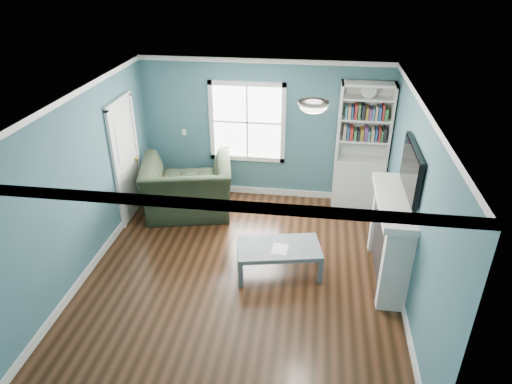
# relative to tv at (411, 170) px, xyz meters

# --- Properties ---
(floor) EXTENTS (5.00, 5.00, 0.00)m
(floor) POSITION_rel_tv_xyz_m (-2.20, -0.20, -1.72)
(floor) COLOR black
(floor) RESTS_ON ground
(room_walls) EXTENTS (5.00, 5.00, 5.00)m
(room_walls) POSITION_rel_tv_xyz_m (-2.20, -0.20, -0.14)
(room_walls) COLOR #355F6C
(room_walls) RESTS_ON ground
(trim) EXTENTS (4.50, 5.00, 2.60)m
(trim) POSITION_rel_tv_xyz_m (-2.20, -0.20, -0.49)
(trim) COLOR white
(trim) RESTS_ON ground
(window) EXTENTS (1.40, 0.06, 1.50)m
(window) POSITION_rel_tv_xyz_m (-2.50, 2.29, -0.27)
(window) COLOR white
(window) RESTS_ON room_walls
(bookshelf) EXTENTS (0.90, 0.35, 2.31)m
(bookshelf) POSITION_rel_tv_xyz_m (-0.43, 2.10, -0.80)
(bookshelf) COLOR silver
(bookshelf) RESTS_ON ground
(fireplace) EXTENTS (0.44, 1.58, 1.30)m
(fireplace) POSITION_rel_tv_xyz_m (-0.12, 0.00, -1.09)
(fireplace) COLOR black
(fireplace) RESTS_ON ground
(tv) EXTENTS (0.06, 1.10, 0.65)m
(tv) POSITION_rel_tv_xyz_m (0.00, 0.00, 0.00)
(tv) COLOR black
(tv) RESTS_ON fireplace
(door) EXTENTS (0.12, 0.98, 2.17)m
(door) POSITION_rel_tv_xyz_m (-4.42, 1.20, -0.65)
(door) COLOR silver
(door) RESTS_ON ground
(ceiling_fixture) EXTENTS (0.38, 0.38, 0.15)m
(ceiling_fixture) POSITION_rel_tv_xyz_m (-1.30, -0.10, 0.82)
(ceiling_fixture) COLOR white
(ceiling_fixture) RESTS_ON room_walls
(light_switch) EXTENTS (0.08, 0.01, 0.12)m
(light_switch) POSITION_rel_tv_xyz_m (-3.70, 2.28, -0.52)
(light_switch) COLOR white
(light_switch) RESTS_ON room_walls
(recliner) EXTENTS (1.70, 1.30, 1.33)m
(recliner) POSITION_rel_tv_xyz_m (-3.44, 1.40, -1.06)
(recliner) COLOR black
(recliner) RESTS_ON ground
(coffee_table) EXTENTS (1.31, 0.89, 0.44)m
(coffee_table) POSITION_rel_tv_xyz_m (-1.67, -0.10, -1.35)
(coffee_table) COLOR #545C65
(coffee_table) RESTS_ON ground
(paper_sheet) EXTENTS (0.24, 0.29, 0.00)m
(paper_sheet) POSITION_rel_tv_xyz_m (-1.65, -0.16, -1.29)
(paper_sheet) COLOR white
(paper_sheet) RESTS_ON coffee_table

